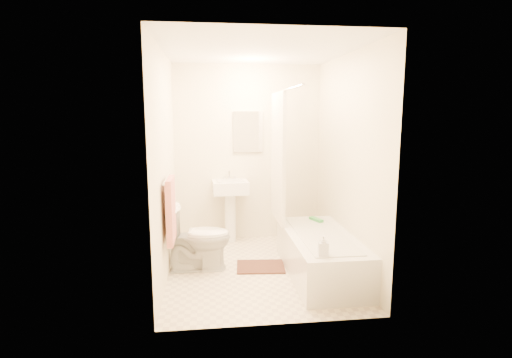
{
  "coord_description": "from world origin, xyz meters",
  "views": [
    {
      "loc": [
        -0.54,
        -4.26,
        1.75
      ],
      "look_at": [
        0.0,
        0.25,
        1.0
      ],
      "focal_mm": 28.0,
      "sensor_mm": 36.0,
      "label": 1
    }
  ],
  "objects": [
    {
      "name": "towel",
      "position": [
        -0.93,
        -0.25,
        0.78
      ],
      "size": [
        0.06,
        0.45,
        0.66
      ],
      "primitive_type": "cube",
      "color": "#CC7266",
      "rests_on": "towel_bar"
    },
    {
      "name": "towel_bar",
      "position": [
        -0.96,
        -0.25,
        1.1
      ],
      "size": [
        0.02,
        0.6,
        0.02
      ],
      "primitive_type": "cylinder",
      "rotation": [
        1.57,
        0.0,
        0.0
      ],
      "color": "silver",
      "rests_on": "wall_left"
    },
    {
      "name": "shower_curtain",
      "position": [
        0.3,
        0.5,
        1.22
      ],
      "size": [
        0.04,
        0.8,
        1.55
      ],
      "primitive_type": "cube",
      "color": "silver",
      "rests_on": "curtain_rod"
    },
    {
      "name": "scrub_brush",
      "position": [
        0.75,
        0.34,
        0.46
      ],
      "size": [
        0.14,
        0.22,
        0.04
      ],
      "primitive_type": "cube",
      "rotation": [
        0.0,
        0.0,
        0.38
      ],
      "color": "green",
      "rests_on": "bathtub"
    },
    {
      "name": "ceiling",
      "position": [
        0.0,
        0.0,
        2.4
      ],
      "size": [
        2.4,
        2.4,
        0.0
      ],
      "primitive_type": "plane",
      "color": "white",
      "rests_on": "ground"
    },
    {
      "name": "bathtub",
      "position": [
        0.65,
        -0.2,
        0.22
      ],
      "size": [
        0.69,
        1.58,
        0.44
      ],
      "primitive_type": null,
      "color": "white",
      "rests_on": "floor"
    },
    {
      "name": "floor",
      "position": [
        0.0,
        0.0,
        0.0
      ],
      "size": [
        2.4,
        2.4,
        0.0
      ],
      "primitive_type": "plane",
      "color": "beige",
      "rests_on": "ground"
    },
    {
      "name": "wall_back",
      "position": [
        0.0,
        1.2,
        1.2
      ],
      "size": [
        2.0,
        0.02,
        2.4
      ],
      "primitive_type": "cube",
      "color": "beige",
      "rests_on": "ground"
    },
    {
      "name": "wall_right",
      "position": [
        1.0,
        0.0,
        1.2
      ],
      "size": [
        0.02,
        2.4,
        2.4
      ],
      "primitive_type": "cube",
      "color": "beige",
      "rests_on": "ground"
    },
    {
      "name": "soap_bottle",
      "position": [
        0.5,
        -0.84,
        0.54
      ],
      "size": [
        0.1,
        0.1,
        0.2
      ],
      "primitive_type": "imported",
      "rotation": [
        0.0,
        0.0,
        -0.15
      ],
      "color": "silver",
      "rests_on": "bathtub"
    },
    {
      "name": "mirror",
      "position": [
        0.0,
        1.18,
        1.5
      ],
      "size": [
        0.4,
        0.03,
        0.55
      ],
      "primitive_type": "cube",
      "color": "white",
      "rests_on": "wall_back"
    },
    {
      "name": "toilet",
      "position": [
        -0.68,
        0.11,
        0.37
      ],
      "size": [
        0.76,
        0.44,
        0.74
      ],
      "primitive_type": "imported",
      "rotation": [
        0.0,
        0.0,
        1.55
      ],
      "color": "white",
      "rests_on": "floor"
    },
    {
      "name": "wall_left",
      "position": [
        -1.0,
        0.0,
        1.2
      ],
      "size": [
        0.02,
        2.4,
        2.4
      ],
      "primitive_type": "cube",
      "color": "beige",
      "rests_on": "ground"
    },
    {
      "name": "toilet_paper",
      "position": [
        -0.93,
        0.12,
        0.7
      ],
      "size": [
        0.11,
        0.12,
        0.12
      ],
      "primitive_type": "cylinder",
      "rotation": [
        0.0,
        1.57,
        0.0
      ],
      "color": "white",
      "rests_on": "wall_left"
    },
    {
      "name": "bath_mat",
      "position": [
        0.03,
        0.06,
        0.01
      ],
      "size": [
        0.57,
        0.45,
        0.02
      ],
      "primitive_type": "cube",
      "rotation": [
        0.0,
        0.0,
        -0.08
      ],
      "color": "#48281C",
      "rests_on": "floor"
    },
    {
      "name": "sink",
      "position": [
        -0.26,
        1.05,
        0.46
      ],
      "size": [
        0.49,
        0.4,
        0.93
      ],
      "primitive_type": null,
      "rotation": [
        0.0,
        0.0,
        0.05
      ],
      "color": "white",
      "rests_on": "floor"
    },
    {
      "name": "curtain_rod",
      "position": [
        0.3,
        0.1,
        2.0
      ],
      "size": [
        0.03,
        1.7,
        0.03
      ],
      "primitive_type": "cylinder",
      "rotation": [
        1.57,
        0.0,
        0.0
      ],
      "color": "silver",
      "rests_on": "wall_back"
    }
  ]
}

